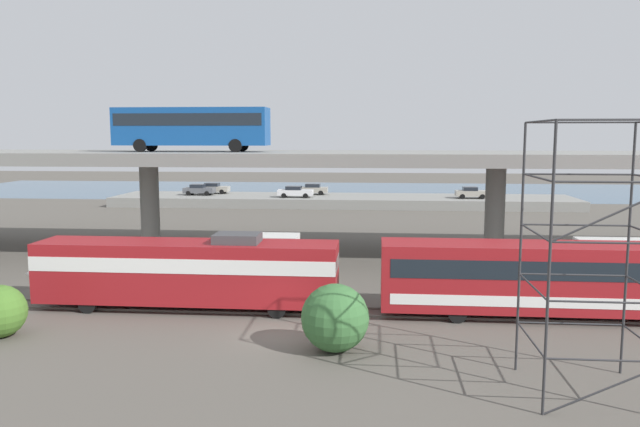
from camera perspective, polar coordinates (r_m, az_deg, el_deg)
ground_plane at (r=29.82m, az=-3.80°, el=-11.11°), size 260.00×260.00×0.00m
rail_strip_near at (r=32.87m, az=-2.91°, el=-9.24°), size 110.00×0.12×0.12m
rail_strip_far at (r=34.29m, az=-2.56°, el=-8.54°), size 110.00×0.12×0.12m
train_locomotive at (r=34.51m, az=-13.41°, el=-4.99°), size 17.34×3.04×4.18m
train_coach_lead at (r=34.65m, az=24.13°, el=-5.41°), size 21.86×3.04×3.86m
highway_overpass at (r=48.21m, az=-0.18°, el=4.87°), size 96.00×11.95×8.11m
transit_bus_on_overpass at (r=49.55m, az=-11.74°, el=7.98°), size 12.00×2.68×3.40m
service_truck_west at (r=41.76m, az=24.50°, el=-4.12°), size 6.80×2.46×3.04m
service_truck_east at (r=40.21m, az=-6.55°, el=-3.93°), size 6.80×2.46×3.04m
scaffolding_tower at (r=23.99m, az=23.89°, el=-3.05°), size 4.15×4.15×9.92m
pier_parking_lot at (r=83.54m, az=2.04°, el=1.18°), size 61.41×10.37×1.26m
parked_car_0 at (r=81.63m, az=-2.31°, el=2.03°), size 4.62×1.90×1.50m
parked_car_1 at (r=85.69m, az=-0.78°, el=2.28°), size 4.55×1.97×1.50m
parked_car_2 at (r=88.48m, az=-9.80°, el=2.33°), size 4.36×1.85×1.50m
parked_car_3 at (r=86.46m, az=-11.09°, el=2.19°), size 4.16×1.98×1.50m
parked_car_4 at (r=82.73m, az=13.76°, el=1.90°), size 4.07×1.99×1.50m
harbor_water at (r=106.47m, az=2.71°, el=2.13°), size 140.00×36.00×0.01m
shrub_right at (r=27.23m, az=1.39°, el=-9.60°), size 2.98×2.98×2.98m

